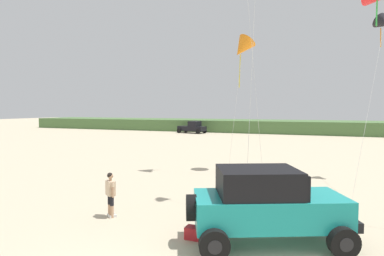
# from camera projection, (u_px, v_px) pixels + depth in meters

# --- Properties ---
(dune_ridge) EXTENTS (90.00, 9.76, 2.01)m
(dune_ridge) POSITION_uv_depth(u_px,v_px,m) (255.00, 126.00, 55.90)
(dune_ridge) COLOR #4C703D
(dune_ridge) RESTS_ON ground_plane
(jeep) EXTENTS (5.00, 3.91, 2.26)m
(jeep) POSITION_uv_depth(u_px,v_px,m) (267.00, 204.00, 9.47)
(jeep) COLOR teal
(jeep) RESTS_ON ground_plane
(person_watching) EXTENTS (0.53, 0.46, 1.67)m
(person_watching) POSITION_uv_depth(u_px,v_px,m) (111.00, 192.00, 11.79)
(person_watching) COLOR tan
(person_watching) RESTS_ON ground_plane
(cooler_box) EXTENTS (0.57, 0.37, 0.38)m
(cooler_box) POSITION_uv_depth(u_px,v_px,m) (195.00, 233.00, 9.82)
(cooler_box) COLOR #B21E23
(cooler_box) RESTS_ON ground_plane
(distant_pickup) EXTENTS (4.89, 3.20, 1.98)m
(distant_pickup) POSITION_uv_depth(u_px,v_px,m) (192.00, 127.00, 52.51)
(distant_pickup) COLOR black
(distant_pickup) RESTS_ON ground_plane
(kite_green_box) EXTENTS (2.63, 6.37, 9.31)m
(kite_green_box) POSITION_uv_depth(u_px,v_px,m) (384.00, 23.00, 17.58)
(kite_green_box) COLOR black
(kite_green_box) RESTS_ON ground_plane
(kite_black_sled) EXTENTS (1.68, 2.57, 8.85)m
(kite_black_sled) POSITION_uv_depth(u_px,v_px,m) (242.00, 48.00, 20.32)
(kite_black_sled) COLOR orange
(kite_black_sled) RESTS_ON ground_plane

